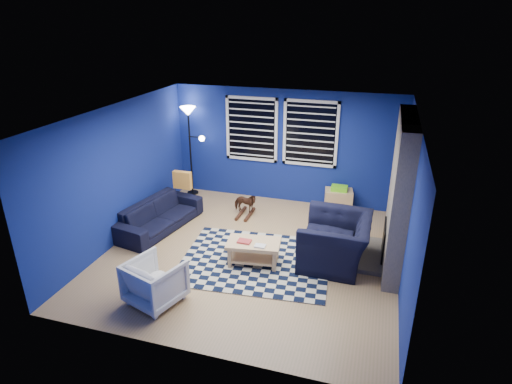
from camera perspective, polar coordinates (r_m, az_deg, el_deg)
floor at (r=7.67m, az=-0.67°, el=-8.20°), size 5.00×5.00×0.00m
ceiling at (r=6.74m, az=-0.77°, el=10.37°), size 5.00×5.00×0.00m
wall_back at (r=9.39m, az=3.88°, el=6.00°), size 5.00×0.00×5.00m
wall_left at (r=8.17m, az=-17.71°, el=2.37°), size 0.00×5.00×5.00m
wall_right at (r=6.85m, az=19.68°, el=-1.82°), size 0.00×5.00×5.00m
fireplace at (r=7.32m, az=18.43°, el=-0.52°), size 0.65×2.00×2.50m
window_left at (r=9.45m, az=-0.60°, el=8.36°), size 1.17×0.06×1.42m
window_right at (r=9.16m, az=7.26°, el=7.72°), size 1.17×0.06×1.42m
tv at (r=8.67m, az=19.11°, el=4.40°), size 0.07×1.00×0.58m
rug at (r=7.45m, az=-0.06°, el=-9.13°), size 2.66×2.21×0.02m
sofa at (r=8.61m, az=-12.76°, el=-3.03°), size 2.04×1.10×0.56m
armchair_big at (r=7.34m, az=10.55°, el=-6.44°), size 1.28×1.13×0.83m
armchair_bent at (r=6.51m, az=-13.30°, el=-11.56°), size 0.91×0.93×0.67m
rocking_horse at (r=8.93m, az=-1.47°, el=-1.49°), size 0.24×0.51×0.43m
coffee_table at (r=7.23m, az=-0.34°, el=-7.48°), size 0.94×0.63×0.44m
cabinet at (r=9.32m, az=10.93°, el=-1.05°), size 0.63×0.47×0.57m
floor_lamp at (r=9.73m, az=-8.85°, el=9.01°), size 0.56×0.34×2.05m
throw_pillow at (r=9.00m, az=-9.79°, el=1.58°), size 0.39×0.12×0.37m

